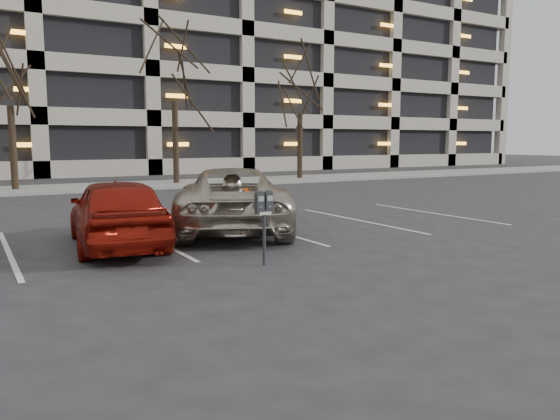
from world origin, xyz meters
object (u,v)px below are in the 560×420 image
object	(u,v)px
tree_d	(300,72)
tree_c	(173,51)
tree_b	(7,52)
parking_meter	(264,210)
suv_silver	(232,199)
car_red	(118,212)

from	to	relation	value
tree_d	tree_c	bearing A→B (deg)	180.00
tree_b	tree_c	xyz separation A→B (m)	(7.00, 0.00, 0.60)
tree_c	parking_meter	distance (m)	18.44
tree_b	tree_d	distance (m)	14.00
tree_b	suv_silver	bearing A→B (deg)	-74.92
tree_c	parking_meter	xyz separation A→B (m)	(-4.51, -17.08, -5.32)
tree_d	suv_silver	distance (m)	17.68
tree_b	parking_meter	distance (m)	17.89
tree_d	car_red	xyz separation A→B (m)	(-13.25, -14.21, -5.02)
parking_meter	car_red	xyz separation A→B (m)	(-1.75, 2.87, -0.25)
tree_c	car_red	size ratio (longest dim) A/B	2.09
suv_silver	tree_b	bearing A→B (deg)	-51.16
tree_c	suv_silver	distance (m)	14.91
tree_c	tree_d	size ratio (longest dim) A/B	1.10
tree_b	parking_meter	xyz separation A→B (m)	(2.49, -17.08, -4.72)
tree_d	car_red	world-z (taller)	tree_d
tree_d	parking_meter	bearing A→B (deg)	-123.97
tree_b	car_red	xyz separation A→B (m)	(0.75, -14.21, -4.97)
tree_b	car_red	distance (m)	15.07
tree_d	parking_meter	size ratio (longest dim) A/B	6.34
car_red	suv_silver	bearing A→B (deg)	-157.74
tree_b	tree_d	size ratio (longest dim) A/B	0.99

